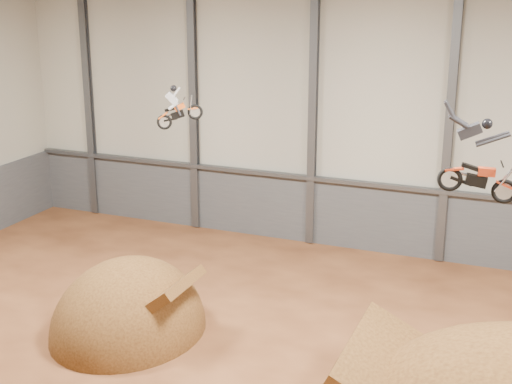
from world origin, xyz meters
TOP-DOWN VIEW (x-y plane):
  - back_wall at (0.00, 15.00)m, footprint 40.00×0.10m
  - lower_band_back at (0.00, 14.90)m, footprint 39.80×0.18m
  - steel_rail at (0.00, 14.75)m, footprint 39.80×0.35m
  - steel_column_0 at (-16.67, 14.80)m, footprint 0.40×0.36m
  - steel_column_1 at (-10.00, 14.80)m, footprint 0.40×0.36m
  - steel_column_2 at (-3.33, 14.80)m, footprint 0.40×0.36m
  - steel_column_3 at (3.33, 14.80)m, footprint 0.40×0.36m
  - takeoff_ramp at (-6.87, 2.72)m, footprint 5.83×6.73m
  - fmx_rider_a at (-5.75, 5.53)m, footprint 2.39×1.54m
  - fmx_rider_b at (5.64, 2.77)m, footprint 3.65×1.43m

SIDE VIEW (x-z plane):
  - takeoff_ramp at x=-6.87m, z-range -2.92..2.92m
  - lower_band_back at x=0.00m, z-range 0.00..3.50m
  - steel_rail at x=0.00m, z-range 3.45..3.65m
  - back_wall at x=0.00m, z-range 0.00..14.00m
  - steel_column_0 at x=-16.67m, z-range 0.05..13.95m
  - steel_column_1 at x=-10.00m, z-range 0.05..13.95m
  - steel_column_2 at x=-3.33m, z-range 0.05..13.95m
  - steel_column_3 at x=3.33m, z-range 0.05..13.95m
  - fmx_rider_b at x=5.64m, z-range 6.70..9.89m
  - fmx_rider_a at x=-5.75m, z-range 7.60..9.78m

